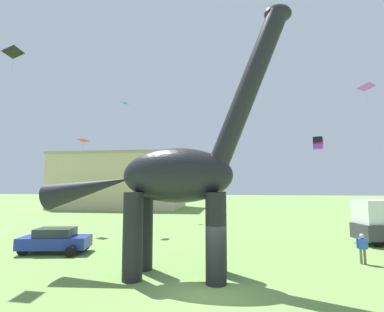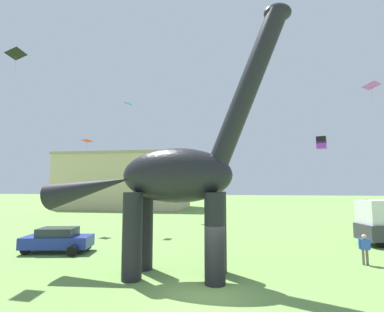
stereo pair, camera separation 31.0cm
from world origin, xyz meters
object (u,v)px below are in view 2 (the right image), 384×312
(kite_high_left, at_px, (371,86))
(kite_mid_center, at_px, (128,104))
(kite_far_right, at_px, (321,143))
(dinosaur_sculpture, at_px, (176,175))
(kite_mid_right, at_px, (259,50))
(kite_drifting, at_px, (16,54))
(person_photographer, at_px, (134,226))
(parked_sedan_left, at_px, (58,239))
(person_vendor_side, at_px, (365,246))
(kite_near_low, at_px, (189,184))
(kite_trailing, at_px, (87,141))

(kite_high_left, bearing_deg, kite_mid_center, -170.82)
(kite_mid_center, relative_size, kite_far_right, 0.88)
(dinosaur_sculpture, distance_m, kite_mid_right, 7.75)
(kite_drifting, bearing_deg, person_photographer, 64.25)
(person_photographer, distance_m, kite_drifting, 15.77)
(person_photographer, bearing_deg, kite_drifting, 109.79)
(dinosaur_sculpture, relative_size, parked_sedan_left, 2.95)
(parked_sedan_left, height_order, kite_drifting, kite_drifting)
(person_vendor_side, xyz_separation_m, kite_drifting, (-20.32, -1.77, 11.47))
(person_photographer, relative_size, kite_high_left, 0.52)
(kite_mid_center, height_order, kite_far_right, kite_mid_center)
(person_photographer, distance_m, kite_mid_center, 12.56)
(dinosaur_sculpture, bearing_deg, kite_mid_center, 88.26)
(parked_sedan_left, relative_size, kite_high_left, 2.02)
(dinosaur_sculpture, xyz_separation_m, person_photographer, (-6.00, 11.13, -4.06))
(dinosaur_sculpture, bearing_deg, kite_mid_right, -21.30)
(kite_high_left, relative_size, kite_drifting, 1.48)
(kite_high_left, height_order, kite_near_low, kite_high_left)
(kite_mid_center, bearing_deg, person_vendor_side, -31.11)
(person_vendor_side, bearing_deg, kite_high_left, 57.33)
(person_photographer, xyz_separation_m, kite_mid_center, (-2.04, 3.05, 12.02))
(kite_high_left, height_order, kite_trailing, kite_high_left)
(kite_trailing, bearing_deg, kite_near_low, 40.65)
(person_photographer, xyz_separation_m, kite_far_right, (16.17, 0.89, 7.19))
(person_photographer, height_order, kite_mid_center, kite_mid_center)
(dinosaur_sculpture, bearing_deg, kite_drifting, 139.77)
(person_vendor_side, bearing_deg, kite_mid_right, -160.29)
(kite_near_low, bearing_deg, kite_drifting, -113.77)
(dinosaur_sculpture, bearing_deg, kite_trailing, 101.56)
(person_photographer, relative_size, kite_drifting, 0.77)
(kite_drifting, xyz_separation_m, kite_trailing, (-0.84, 10.63, -3.86))
(kite_far_right, height_order, kite_near_low, kite_far_right)
(kite_drifting, xyz_separation_m, kite_far_right, (20.73, 10.35, -4.57))
(kite_high_left, xyz_separation_m, kite_mid_center, (-25.18, -4.07, -1.99))
(person_vendor_side, distance_m, kite_high_left, 21.49)
(dinosaur_sculpture, xyz_separation_m, kite_far_right, (10.17, 12.02, 3.13))
(dinosaur_sculpture, distance_m, kite_mid_center, 18.13)
(parked_sedan_left, bearing_deg, kite_mid_center, 77.46)
(kite_trailing, bearing_deg, kite_mid_right, -36.50)
(parked_sedan_left, relative_size, kite_mid_right, 5.17)
(kite_drifting, height_order, kite_mid_center, kite_mid_center)
(kite_drifting, bearing_deg, kite_mid_center, 78.57)
(person_vendor_side, xyz_separation_m, kite_trailing, (-21.16, 8.85, 7.60))
(kite_mid_right, xyz_separation_m, kite_mid_center, (-12.24, 13.43, 1.49))
(person_photographer, relative_size, kite_mid_right, 1.33)
(kite_drifting, relative_size, kite_near_low, 2.67)
(person_vendor_side, height_order, kite_mid_center, kite_mid_center)
(parked_sedan_left, bearing_deg, dinosaur_sculpture, -33.53)
(person_photographer, bearing_deg, parked_sedan_left, 117.05)
(parked_sedan_left, height_order, kite_trailing, kite_trailing)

